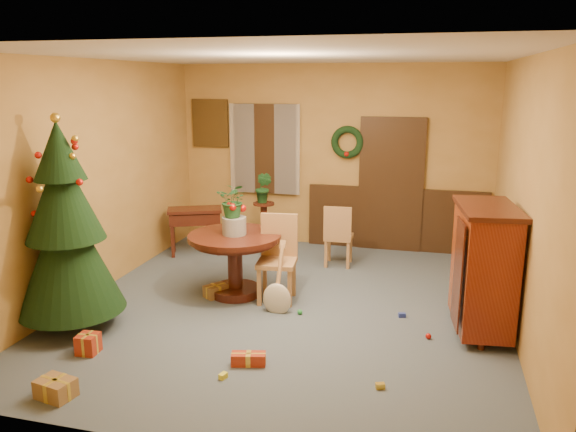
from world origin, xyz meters
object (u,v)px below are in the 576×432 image
(writing_desk, at_px, (195,220))
(chair_near, at_px, (278,255))
(dining_table, at_px, (235,253))
(sideboard, at_px, (484,266))
(christmas_tree, at_px, (66,230))

(writing_desk, bearing_deg, chair_near, -39.73)
(chair_near, relative_size, writing_desk, 1.16)
(dining_table, relative_size, sideboard, 0.83)
(chair_near, height_order, christmas_tree, christmas_tree)
(chair_near, relative_size, sideboard, 0.76)
(chair_near, distance_m, writing_desk, 2.26)
(dining_table, xyz_separation_m, christmas_tree, (-1.40, -1.34, 0.55))
(dining_table, height_order, christmas_tree, christmas_tree)
(christmas_tree, bearing_deg, sideboard, 13.08)
(christmas_tree, distance_m, writing_desk, 2.87)
(dining_table, distance_m, chair_near, 0.55)
(chair_near, bearing_deg, christmas_tree, -144.83)
(dining_table, relative_size, writing_desk, 1.27)
(chair_near, xyz_separation_m, christmas_tree, (-1.94, -1.37, 0.54))
(dining_table, distance_m, writing_desk, 1.89)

